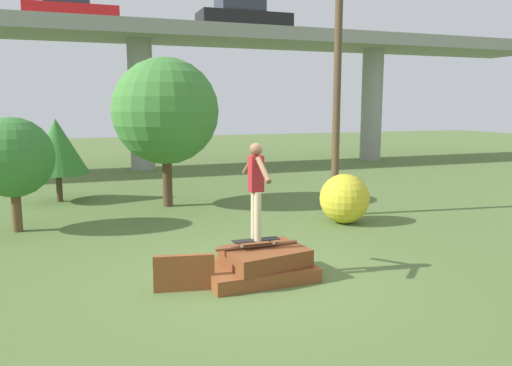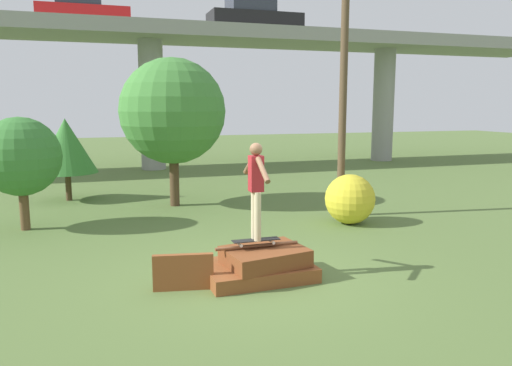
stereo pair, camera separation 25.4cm
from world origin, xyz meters
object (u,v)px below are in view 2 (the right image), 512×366
object	(u,v)px
tree_mid_back	(173,111)
bush_yellow_flowering	(350,199)
utility_pole	(344,48)
tree_behind_left	(21,157)
skater	(256,184)
skateboard	(256,240)
car_on_overpass_mid	(82,11)
tree_behind_right	(66,146)
car_on_overpass_left	(254,17)

from	to	relation	value
tree_mid_back	bush_yellow_flowering	size ratio (longest dim) A/B	3.44
utility_pole	tree_behind_left	distance (m)	8.34
tree_behind_left	skater	bearing A→B (deg)	-49.34
skateboard	tree_behind_left	distance (m)	6.54
skater	car_on_overpass_mid	xyz separation A→B (m)	(-2.77, 15.80, 5.31)
utility_pole	skater	bearing A→B (deg)	-132.85
skater	tree_behind_right	xyz separation A→B (m)	(-3.38, 8.53, 0.06)
skateboard	tree_behind_left	world-z (taller)	tree_behind_left
skateboard	car_on_overpass_left	size ratio (longest dim) A/B	0.19
utility_pole	bush_yellow_flowering	world-z (taller)	utility_pole
skater	car_on_overpass_left	xyz separation A→B (m)	(4.94, 15.60, 5.43)
tree_behind_left	utility_pole	bearing A→B (deg)	-6.97
car_on_overpass_mid	car_on_overpass_left	bearing A→B (deg)	-1.46
tree_behind_left	bush_yellow_flowering	bearing A→B (deg)	-13.44
tree_behind_right	bush_yellow_flowering	distance (m)	8.82
car_on_overpass_left	tree_mid_back	world-z (taller)	car_on_overpass_left
skateboard	bush_yellow_flowering	distance (m)	4.62
car_on_overpass_mid	utility_pole	bearing A→B (deg)	-61.57
car_on_overpass_left	tree_behind_left	world-z (taller)	car_on_overpass_left
car_on_overpass_left	tree_mid_back	bearing A→B (deg)	-120.70
car_on_overpass_mid	bush_yellow_flowering	distance (m)	15.53
car_on_overpass_left	car_on_overpass_mid	xyz separation A→B (m)	(-7.71, 0.20, -0.12)
utility_pole	tree_behind_right	xyz separation A→B (m)	(-7.03, 4.59, -2.69)
utility_pole	car_on_overpass_left	bearing A→B (deg)	83.71
tree_mid_back	tree_behind_right	bearing A→B (deg)	148.62
skateboard	tree_behind_left	size ratio (longest dim) A/B	0.31
tree_behind_left	tree_behind_right	bearing A→B (deg)	77.21
tree_mid_back	bush_yellow_flowering	bearing A→B (deg)	-43.48
skateboard	car_on_overpass_mid	size ratio (longest dim) A/B	0.22
skater	car_on_overpass_left	distance (m)	17.24
skateboard	utility_pole	bearing A→B (deg)	47.15
utility_pole	tree_behind_left	xyz separation A→B (m)	(-7.86, 0.96, -2.64)
utility_pole	tree_mid_back	bearing A→B (deg)	145.55
tree_behind_left	tree_behind_right	distance (m)	3.72
tree_behind_left	skateboard	bearing A→B (deg)	-49.34
car_on_overpass_mid	tree_behind_left	distance (m)	12.17
car_on_overpass_mid	tree_behind_right	world-z (taller)	car_on_overpass_mid
tree_behind_right	skateboard	bearing A→B (deg)	-68.37
skater	bush_yellow_flowering	distance (m)	4.73
car_on_overpass_mid	utility_pole	distance (m)	13.73
car_on_overpass_left	tree_mid_back	size ratio (longest dim) A/B	1.02
skateboard	car_on_overpass_mid	distance (m)	17.23
car_on_overpass_mid	utility_pole	world-z (taller)	utility_pole
skateboard	tree_mid_back	xyz separation A→B (m)	(-0.36, 6.68, 2.10)
car_on_overpass_mid	tree_behind_right	size ratio (longest dim) A/B	1.50
car_on_overpass_mid	tree_behind_left	size ratio (longest dim) A/B	1.42
tree_behind_right	tree_mid_back	bearing A→B (deg)	-31.38
tree_behind_right	car_on_overpass_mid	bearing A→B (deg)	85.21
skater	utility_pole	world-z (taller)	utility_pole
tree_behind_left	bush_yellow_flowering	size ratio (longest dim) A/B	2.15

